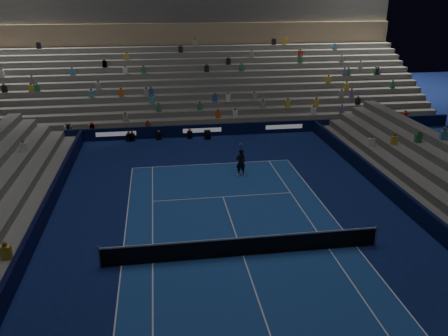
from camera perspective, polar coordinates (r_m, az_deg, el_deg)
ground at (r=21.13m, az=2.43°, el=-11.02°), size 90.00×90.00×0.00m
court_surface at (r=21.13m, az=2.43°, el=-11.01°), size 10.97×23.77×0.01m
sponsor_barrier_far at (r=37.74m, az=-2.79°, el=4.77°), size 44.00×0.25×1.00m
sponsor_barrier_east at (r=24.43m, az=25.60°, el=-7.17°), size 0.25×37.00×1.00m
sponsor_barrier_west at (r=21.50m, az=-24.40°, el=-10.98°), size 0.25×37.00×1.00m
grandstand_main at (r=46.20m, az=-4.06°, el=11.52°), size 44.00×15.20×11.20m
tennis_net at (r=20.87m, az=2.45°, el=-9.85°), size 12.90×0.10×1.10m
tennis_player at (r=29.48m, az=2.13°, el=0.72°), size 0.72×0.54×1.80m
broadcast_camera at (r=37.12m, az=-2.11°, el=4.23°), size 0.49×0.95×0.65m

